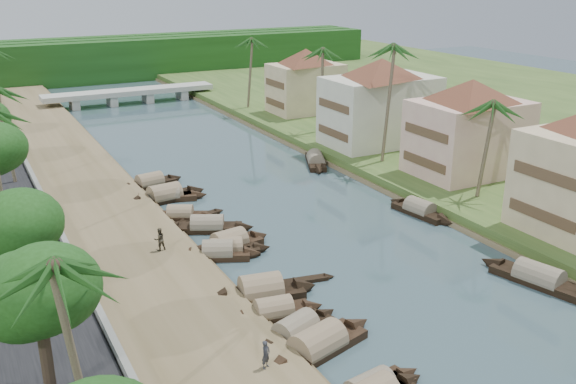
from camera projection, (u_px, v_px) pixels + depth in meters
name	position (u px, v px, depth m)	size (l,w,h in m)	color
ground	(388.00, 277.00, 46.71)	(220.00, 220.00, 0.00)	#394F55
left_bank	(103.00, 220.00, 56.24)	(10.00, 180.00, 0.80)	brown
right_bank	(420.00, 164.00, 71.58)	(16.00, 180.00, 1.20)	#344E1F
retaining_wall	(52.00, 218.00, 54.08)	(0.40, 180.00, 1.10)	slate
treeline	(93.00, 60.00, 128.93)	(120.00, 14.00, 8.00)	#173D10
bridge	(130.00, 93.00, 106.29)	(28.00, 4.00, 2.40)	#A9AA9F
building_mid	(469.00, 126.00, 65.19)	(14.11, 14.11, 9.70)	beige
building_far	(380.00, 101.00, 76.36)	(15.59, 15.59, 10.20)	beige
building_distant	(306.00, 80.00, 93.67)	(12.62, 12.62, 9.20)	beige
sampan_2	(318.00, 346.00, 37.42)	(9.48, 4.34, 2.42)	black
sampan_3	(296.00, 331.00, 38.97)	(7.79, 4.13, 2.09)	black
sampan_4	(274.00, 312.00, 41.16)	(7.11, 2.57, 2.01)	black
sampan_5	(261.00, 292.00, 43.66)	(8.45, 3.41, 2.58)	black
sampan_6	(218.00, 253.00, 49.70)	(6.97, 4.36, 2.10)	black
sampan_7	(226.00, 250.00, 50.26)	(7.35, 3.34, 1.96)	black
sampan_8	(229.00, 244.00, 51.33)	(7.73, 2.92, 2.33)	black
sampan_9	(207.00, 227.00, 54.82)	(7.99, 5.05, 2.08)	black
sampan_10	(180.00, 215.00, 57.40)	(6.47, 4.37, 1.88)	black
sampan_11	(165.00, 196.00, 62.03)	(8.93, 2.96, 2.48)	black
sampan_12	(165.00, 196.00, 62.12)	(8.38, 3.89, 2.01)	black
sampan_13	(150.00, 183.00, 65.98)	(7.76, 2.93, 2.10)	black
sampan_14	(539.00, 279.00, 45.56)	(4.06, 9.65, 2.29)	black
sampan_15	(420.00, 211.00, 58.45)	(2.71, 8.00, 2.12)	black
sampan_16	(316.00, 161.00, 73.55)	(5.14, 8.81, 2.18)	black
canoe_1	(306.00, 280.00, 46.03)	(4.54, 1.49, 0.72)	black
canoe_2	(200.00, 217.00, 57.78)	(5.44, 2.15, 0.79)	black
palm_1	(488.00, 106.00, 57.00)	(3.20, 3.20, 10.27)	#6D6048
palm_2	(389.00, 49.00, 66.81)	(3.20, 3.20, 14.01)	#6D6048
palm_3	(323.00, 51.00, 80.54)	(3.20, 3.20, 12.06)	#6D6048
palm_4	(68.00, 266.00, 25.50)	(3.20, 3.20, 10.42)	#6D6048
palm_6	(0.00, 90.00, 60.23)	(3.20, 3.20, 10.82)	#6D6048
palm_7	(248.00, 41.00, 95.11)	(3.20, 3.20, 11.72)	#6D6048
tree_1	(37.00, 293.00, 29.50)	(5.05, 5.05, 7.92)	#463428
tree_2	(13.00, 227.00, 39.15)	(5.19, 5.19, 7.14)	#463428
tree_6	(394.00, 90.00, 81.78)	(4.78, 4.78, 7.45)	#463428
person_near	(266.00, 354.00, 34.52)	(0.59, 0.39, 1.62)	#2A2C32
person_far	(160.00, 239.00, 49.04)	(0.87, 0.68, 1.79)	#393428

